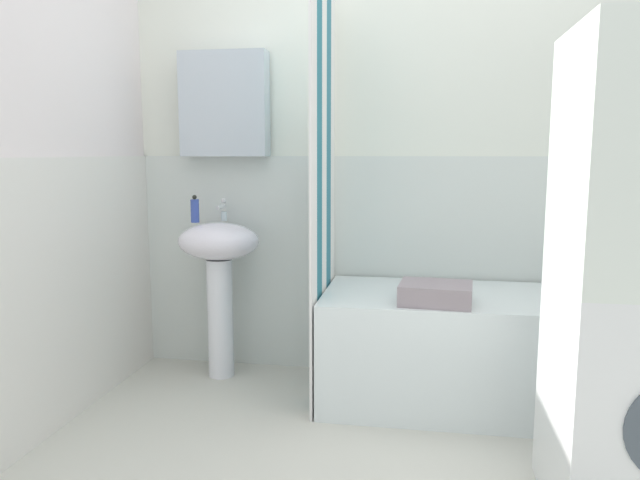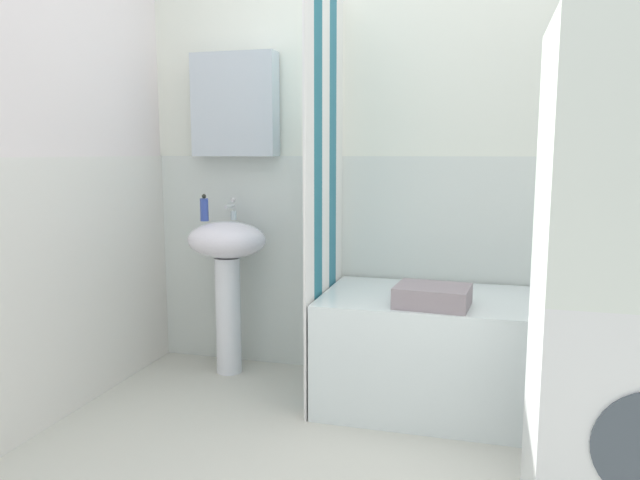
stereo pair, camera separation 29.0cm
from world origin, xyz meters
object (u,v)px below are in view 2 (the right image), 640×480
soap_dispenser (204,209)px  shampoo_bottle (625,273)px  washer_dryer_stack (640,292)px  towel_folded (433,296)px  sink (227,263)px  bathtub (480,355)px  conditioner_bottle (595,274)px

soap_dispenser → shampoo_bottle: 2.15m
soap_dispenser → shampoo_bottle: soap_dispenser is taller
shampoo_bottle → washer_dryer_stack: bearing=-99.6°
towel_folded → washer_dryer_stack: (0.67, -0.68, 0.21)m
sink → soap_dispenser: size_ratio=5.75×
washer_dryer_stack → bathtub: bearing=117.7°
towel_folded → washer_dryer_stack: 0.98m
soap_dispenser → conditioner_bottle: 2.02m
washer_dryer_stack → soap_dispenser: bearing=152.2°
soap_dispenser → towel_folded: 1.35m
sink → shampoo_bottle: bearing=2.7°
towel_folded → washer_dryer_stack: size_ratio=0.20×
sink → conditioner_bottle: bearing=3.3°
towel_folded → shampoo_bottle: bearing=27.1°
conditioner_bottle → washer_dryer_stack: size_ratio=0.13×
sink → bathtub: sink is taller
soap_dispenser → towel_folded: soap_dispenser is taller
bathtub → washer_dryer_stack: (0.46, -0.87, 0.53)m
towel_folded → conditioner_bottle: bearing=31.9°
sink → bathtub: (1.36, -0.15, -0.35)m
conditioner_bottle → towel_folded: (-0.73, -0.45, -0.05)m
conditioner_bottle → towel_folded: size_ratio=0.64×
sink → bathtub: bearing=-6.4°
soap_dispenser → conditioner_bottle: size_ratio=0.72×
sink → washer_dryer_stack: 2.09m
sink → towel_folded: size_ratio=2.66×
sink → towel_folded: bearing=-16.9°
bathtub → washer_dryer_stack: bearing=-62.3°
shampoo_bottle → washer_dryer_stack: size_ratio=0.14×
soap_dispenser → washer_dryer_stack: (1.94, -1.02, -0.11)m
soap_dispenser → washer_dryer_stack: washer_dryer_stack is taller
soap_dispenser → bathtub: soap_dispenser is taller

